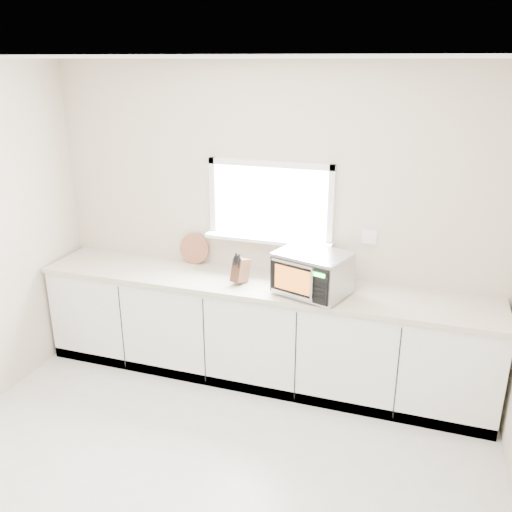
% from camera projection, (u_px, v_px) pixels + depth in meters
% --- Properties ---
extents(back_wall, '(4.00, 0.17, 2.70)m').
position_uv_depth(back_wall, '(271.00, 222.00, 4.69)').
color(back_wall, beige).
rests_on(back_wall, ground).
extents(cabinets, '(3.92, 0.60, 0.88)m').
position_uv_depth(cabinets, '(260.00, 332.00, 4.75)').
color(cabinets, white).
rests_on(cabinets, ground).
extents(countertop, '(3.92, 0.64, 0.04)m').
position_uv_depth(countertop, '(260.00, 284.00, 4.58)').
color(countertop, beige).
rests_on(countertop, cabinets).
extents(microwave, '(0.64, 0.56, 0.35)m').
position_uv_depth(microwave, '(312.00, 273.00, 4.29)').
color(microwave, black).
rests_on(microwave, countertop).
extents(knife_block, '(0.15, 0.21, 0.27)m').
position_uv_depth(knife_block, '(240.00, 270.00, 4.52)').
color(knife_block, '#492C1A').
rests_on(knife_block, countertop).
extents(cutting_board, '(0.28, 0.07, 0.28)m').
position_uv_depth(cutting_board, '(194.00, 249.00, 4.96)').
color(cutting_board, '#9E5E3D').
rests_on(cutting_board, countertop).
extents(coffee_grinder, '(0.13, 0.13, 0.20)m').
position_uv_depth(coffee_grinder, '(342.00, 275.00, 4.47)').
color(coffee_grinder, '#AFB2B7').
rests_on(coffee_grinder, countertop).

